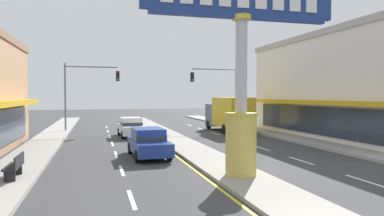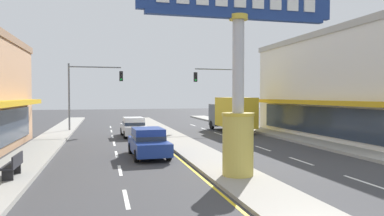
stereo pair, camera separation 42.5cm
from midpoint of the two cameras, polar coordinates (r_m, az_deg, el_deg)
median_strip at (r=25.20m, az=-1.79°, el=-5.32°), size 2.32×52.00×0.14m
sidewalk_left at (r=22.93m, az=-23.05°, el=-6.16°), size 2.28×60.00×0.18m
sidewalk_right at (r=26.74m, az=18.23°, el=-4.95°), size 2.28×60.00×0.18m
lane_markings at (r=23.90m, az=-1.09°, el=-5.88°), size 9.06×52.00×0.01m
district_sign at (r=13.97m, az=8.37°, el=4.77°), size 7.96×1.28×7.56m
storefront_right at (r=30.27m, az=27.33°, el=3.10°), size 10.88×18.58×7.95m
traffic_light_left_side at (r=33.41m, az=-15.96°, el=3.59°), size 4.86×0.46×6.20m
traffic_light_right_side at (r=35.16m, az=5.39°, el=3.58°), size 4.86×0.46×6.20m
sedan_near_right_lane at (r=19.12m, az=-6.45°, el=-5.51°), size 1.95×4.36×1.53m
sedan_far_right_lane at (r=28.68m, az=-9.03°, el=-3.00°), size 1.97×4.37×1.53m
box_truck_near_left_lane at (r=32.10m, az=6.84°, el=-0.84°), size 2.32×6.93×3.12m
street_bench at (r=15.12m, az=-26.23°, el=-8.25°), size 0.48×1.60×0.88m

